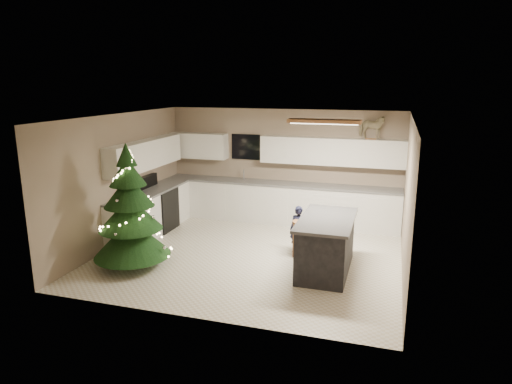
# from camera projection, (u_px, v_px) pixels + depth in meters

# --- Properties ---
(ground_plane) EXTENTS (5.50, 5.50, 0.00)m
(ground_plane) POSITION_uv_depth(u_px,v_px,m) (251.00, 255.00, 8.68)
(ground_plane) COLOR silver
(room_shell) EXTENTS (5.52, 5.02, 2.61)m
(room_shell) POSITION_uv_depth(u_px,v_px,m) (252.00, 164.00, 8.26)
(room_shell) COLOR gray
(room_shell) RESTS_ON ground_plane
(cabinetry) EXTENTS (5.50, 3.20, 2.00)m
(cabinetry) POSITION_uv_depth(u_px,v_px,m) (234.00, 193.00, 10.29)
(cabinetry) COLOR white
(cabinetry) RESTS_ON ground_plane
(island) EXTENTS (0.90, 1.70, 0.95)m
(island) POSITION_uv_depth(u_px,v_px,m) (326.00, 244.00, 7.85)
(island) COLOR black
(island) RESTS_ON ground_plane
(bar_stool) EXTENTS (0.35, 0.35, 0.68)m
(bar_stool) POSITION_uv_depth(u_px,v_px,m) (302.00, 230.00, 8.53)
(bar_stool) COLOR brown
(bar_stool) RESTS_ON ground_plane
(christmas_tree) EXTENTS (1.38, 1.34, 2.21)m
(christmas_tree) POSITION_uv_depth(u_px,v_px,m) (130.00, 217.00, 7.95)
(christmas_tree) COLOR #3F2816
(christmas_tree) RESTS_ON ground_plane
(toddler) EXTENTS (0.34, 0.22, 0.92)m
(toddler) POSITION_uv_depth(u_px,v_px,m) (299.00, 230.00, 8.70)
(toddler) COLOR black
(toddler) RESTS_ON ground_plane
(rocking_horse) EXTENTS (0.63, 0.39, 0.51)m
(rocking_horse) POSITION_uv_depth(u_px,v_px,m) (372.00, 127.00, 9.74)
(rocking_horse) COLOR brown
(rocking_horse) RESTS_ON cabinetry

